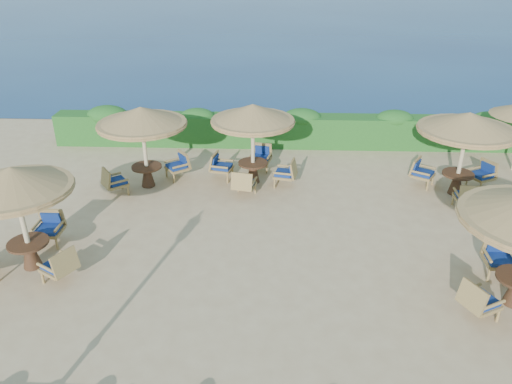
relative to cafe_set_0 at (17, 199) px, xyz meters
name	(u,v)px	position (x,y,z in m)	size (l,w,h in m)	color
ground	(293,245)	(6.36, 1.23, -1.87)	(120.00, 120.00, 0.00)	tan
hedge	(288,131)	(6.36, 8.43, -1.27)	(18.00, 0.90, 1.20)	#1A511A
cafe_set_0	(17,199)	(0.00, 0.00, 0.00)	(2.77, 2.72, 2.65)	beige
cafe_set_2	(142,127)	(1.76, 4.62, 0.14)	(2.79, 2.79, 2.65)	beige
cafe_set_3	(253,131)	(5.15, 5.05, -0.08)	(2.88, 2.88, 2.65)	beige
cafe_set_4	(466,135)	(11.55, 4.45, 0.07)	(2.93, 2.93, 2.65)	beige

